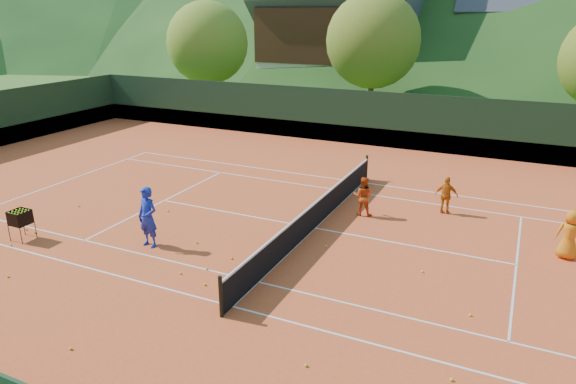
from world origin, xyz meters
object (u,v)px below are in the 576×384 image
at_px(student_a, 363,196).
at_px(ball_hopper, 20,218).
at_px(chalet_left, 340,28).
at_px(coach, 148,217).
at_px(student_c, 570,234).
at_px(student_b, 446,195).
at_px(chalet_mid, 537,38).
at_px(tennis_net, 315,215).

xyz_separation_m(student_a, ball_hopper, (-9.36, -6.76, 0.02)).
height_order(student_a, ball_hopper, student_a).
bearing_deg(chalet_left, coach, -80.18).
distance_m(student_c, ball_hopper, 17.06).
bearing_deg(coach, student_c, 27.13).
bearing_deg(student_b, chalet_mid, -96.53).
relative_size(student_b, chalet_mid, 0.11).
xyz_separation_m(coach, chalet_left, (-5.80, 33.52, 4.65)).
height_order(student_a, chalet_mid, chalet_mid).
bearing_deg(chalet_left, chalet_mid, 14.04).
bearing_deg(coach, student_b, 46.29).
xyz_separation_m(student_c, ball_hopper, (-15.97, -6.00, -0.02)).
distance_m(student_b, tennis_net, 5.06).
distance_m(student_b, chalet_left, 30.45).
bearing_deg(student_c, chalet_left, -56.89).
bearing_deg(student_a, student_b, -161.36).
distance_m(coach, chalet_left, 34.33).
height_order(student_b, tennis_net, student_b).
xyz_separation_m(student_b, ball_hopper, (-12.07, -8.20, 0.05)).
distance_m(student_a, ball_hopper, 11.55).
xyz_separation_m(student_b, chalet_mid, (2.18, 30.69, 4.27)).
bearing_deg(ball_hopper, student_c, 20.61).
distance_m(coach, ball_hopper, 4.29).
bearing_deg(ball_hopper, chalet_mid, 69.87).
relative_size(coach, chalet_left, 0.14).
distance_m(tennis_net, chalet_left, 32.04).
xyz_separation_m(tennis_net, ball_hopper, (-8.26, -4.89, 0.25)).
distance_m(coach, tennis_net, 5.50).
height_order(ball_hopper, chalet_mid, chalet_mid).
distance_m(student_b, ball_hopper, 14.59).
xyz_separation_m(student_b, student_c, (3.89, -2.19, 0.07)).
bearing_deg(student_b, student_a, 25.50).
distance_m(student_b, chalet_mid, 31.06).
relative_size(student_c, ball_hopper, 1.54).
distance_m(student_c, chalet_left, 34.23).
distance_m(student_c, tennis_net, 7.80).
distance_m(student_b, student_c, 4.47).
relative_size(coach, student_c, 1.27).
height_order(student_a, tennis_net, student_a).
bearing_deg(student_c, tennis_net, 9.85).
bearing_deg(student_c, coach, 22.86).
xyz_separation_m(student_a, chalet_left, (-11.10, 28.13, 4.90)).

